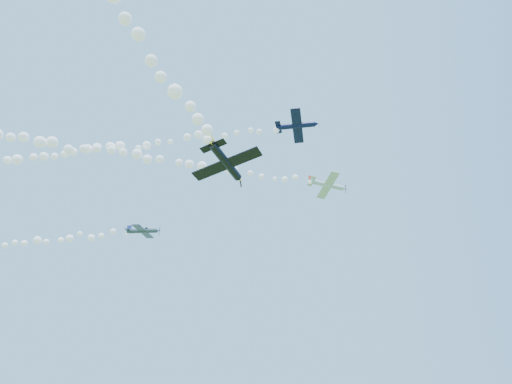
% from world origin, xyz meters
% --- Properties ---
extents(plane_white, '(7.04, 7.47, 2.76)m').
position_xyz_m(plane_white, '(11.28, -1.07, 49.47)').
color(plane_white, silver).
extents(smoke_trail_white, '(65.79, 32.02, 3.04)m').
position_xyz_m(smoke_trail_white, '(-23.45, -17.22, 49.19)').
color(smoke_trail_white, white).
extents(plane_navy, '(7.25, 7.60, 2.43)m').
position_xyz_m(plane_navy, '(7.57, -13.83, 52.11)').
color(plane_navy, '#0D1139').
extents(smoke_trail_navy, '(75.11, 5.52, 2.85)m').
position_xyz_m(smoke_trail_navy, '(-32.14, -15.41, 51.91)').
color(smoke_trail_navy, white).
extents(plane_grey, '(7.21, 7.45, 2.68)m').
position_xyz_m(plane_grey, '(-25.53, 4.15, 47.79)').
color(plane_grey, '#353F4D').
extents(plane_black, '(8.43, 8.01, 2.20)m').
position_xyz_m(plane_black, '(-0.08, -26.04, 34.81)').
color(plane_black, black).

